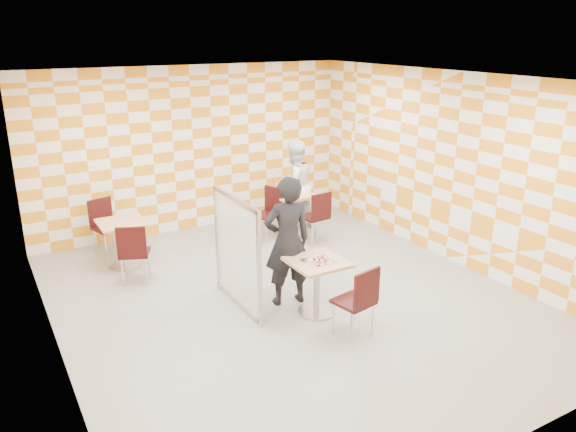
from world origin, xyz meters
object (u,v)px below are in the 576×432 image
object	(u,v)px
second_table	(293,207)
soda_bottle	(297,186)
chair_main_front	(360,297)
chair_second_front	(317,213)
main_table	(317,278)
man_white	(294,185)
chair_empty_near	(133,249)
man_dark	(287,241)
chair_empty_far	(105,222)
partition	(237,252)
chair_second_side	(270,209)
sport_bottle	(283,190)
empty_table	(123,236)

from	to	relation	value
second_table	soda_bottle	size ratio (longest dim) A/B	3.26
chair_main_front	chair_second_front	size ratio (longest dim) A/B	1.00
main_table	man_white	bearing A→B (deg)	64.51
chair_second_front	chair_empty_near	world-z (taller)	same
man_dark	chair_empty_far	bearing A→B (deg)	-52.19
partition	soda_bottle	size ratio (longest dim) A/B	6.74
chair_main_front	chair_second_side	bearing A→B (deg)	78.77
chair_empty_near	chair_empty_far	bearing A→B (deg)	93.07
chair_second_front	man_dark	distance (m)	2.37
chair_main_front	partition	size ratio (longest dim) A/B	0.60
man_dark	man_white	world-z (taller)	man_dark
soda_bottle	man_white	bearing A→B (deg)	79.34
chair_empty_far	chair_empty_near	bearing A→B (deg)	-86.93
main_table	partition	distance (m)	1.11
man_dark	chair_second_side	bearing A→B (deg)	-104.14
sport_bottle	soda_bottle	distance (m)	0.31
second_table	man_white	distance (m)	0.42
chair_main_front	chair_empty_near	distance (m)	3.47
chair_empty_near	chair_empty_far	xyz separation A→B (m)	(-0.08, 1.47, 0.00)
main_table	chair_empty_far	bearing A→B (deg)	118.11
main_table	chair_main_front	distance (m)	0.79
empty_table	partition	bearing A→B (deg)	-65.27
main_table	man_white	world-z (taller)	man_white
second_table	sport_bottle	bearing A→B (deg)	158.36
main_table	chair_second_side	bearing A→B (deg)	73.95
soda_bottle	chair_empty_far	bearing A→B (deg)	168.79
chair_empty_far	man_white	bearing A→B (deg)	-8.98
partition	man_white	world-z (taller)	man_white
chair_second_front	sport_bottle	world-z (taller)	sport_bottle
empty_table	chair_second_front	distance (m)	3.28
chair_second_front	man_dark	size ratio (longest dim) A/B	0.52
chair_second_side	chair_empty_near	distance (m)	2.74
chair_empty_far	partition	size ratio (longest dim) A/B	0.60
second_table	partition	xyz separation A→B (m)	(-2.11, -2.12, 0.28)
soda_bottle	second_table	bearing A→B (deg)	-145.56
chair_second_side	sport_bottle	distance (m)	0.43
man_white	sport_bottle	bearing A→B (deg)	18.77
second_table	man_dark	xyz separation A→B (m)	(-1.47, -2.35, 0.39)
main_table	chair_main_front	world-z (taller)	chair_main_front
chair_main_front	sport_bottle	size ratio (longest dim) A/B	4.62
chair_second_front	man_dark	world-z (taller)	man_dark
sport_bottle	soda_bottle	xyz separation A→B (m)	(0.31, 0.02, 0.01)
second_table	man_white	bearing A→B (deg)	54.66
partition	man_dark	size ratio (longest dim) A/B	0.86
sport_bottle	partition	bearing A→B (deg)	-131.39
second_table	partition	distance (m)	3.01
main_table	empty_table	size ratio (longest dim) A/B	1.00
second_table	chair_empty_far	size ratio (longest dim) A/B	0.81
chair_main_front	chair_empty_near	bearing A→B (deg)	123.72
chair_empty_far	man_dark	size ratio (longest dim) A/B	0.52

